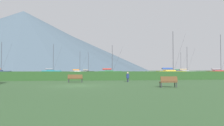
# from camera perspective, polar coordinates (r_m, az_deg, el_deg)

# --- Properties ---
(ground_plane) EXTENTS (1000.00, 1000.00, 0.00)m
(ground_plane) POSITION_cam_1_polar(r_m,az_deg,el_deg) (21.29, -8.78, -5.85)
(ground_plane) COLOR #385B33
(harbor_water) EXTENTS (320.00, 246.00, 0.00)m
(harbor_water) POSITION_cam_1_polar(r_m,az_deg,el_deg) (158.25, -8.73, -2.33)
(harbor_water) COLOR #8499A8
(harbor_water) RESTS_ON ground_plane
(hedge_line) EXTENTS (80.00, 1.20, 1.29)m
(hedge_line) POSITION_cam_1_polar(r_m,az_deg,el_deg) (32.25, -8.75, -3.32)
(hedge_line) COLOR #284C23
(hedge_line) RESTS_ON ground_plane
(sailboat_slip_0) EXTENTS (8.56, 2.67, 11.36)m
(sailboat_slip_0) POSITION_cam_1_polar(r_m,az_deg,el_deg) (86.38, -27.18, -2.13)
(sailboat_slip_0) COLOR navy
(sailboat_slip_0) RESTS_ON harbor_water
(sailboat_slip_1) EXTENTS (8.18, 2.64, 10.42)m
(sailboat_slip_1) POSITION_cam_1_polar(r_m,az_deg,el_deg) (88.68, 18.67, -2.25)
(sailboat_slip_1) COLOR #9E9EA3
(sailboat_slip_1) RESTS_ON harbor_water
(sailboat_slip_3) EXTENTS (8.95, 2.70, 12.13)m
(sailboat_slip_3) POSITION_cam_1_polar(r_m,az_deg,el_deg) (62.37, 15.18, -2.44)
(sailboat_slip_3) COLOR gold
(sailboat_slip_3) RESTS_ON harbor_water
(sailboat_slip_4) EXTENTS (9.27, 3.24, 12.72)m
(sailboat_slip_4) POSITION_cam_1_polar(r_m,az_deg,el_deg) (98.22, -15.34, -2.17)
(sailboat_slip_4) COLOR #19707A
(sailboat_slip_4) RESTS_ON harbor_water
(sailboat_slip_5) EXTENTS (8.56, 3.17, 9.46)m
(sailboat_slip_5) POSITION_cam_1_polar(r_m,az_deg,el_deg) (69.56, -0.37, -2.48)
(sailboat_slip_5) COLOR #236B38
(sailboat_slip_5) RESTS_ON harbor_water
(sailboat_slip_6) EXTENTS (7.28, 2.20, 8.60)m
(sailboat_slip_6) POSITION_cam_1_polar(r_m,az_deg,el_deg) (83.79, -8.65, -2.41)
(sailboat_slip_6) COLOR white
(sailboat_slip_6) RESTS_ON harbor_water
(sailboat_slip_7) EXTENTS (7.19, 3.14, 9.70)m
(sailboat_slip_7) POSITION_cam_1_polar(r_m,az_deg,el_deg) (102.26, -6.39, -2.31)
(sailboat_slip_7) COLOR black
(sailboat_slip_7) RESTS_ON harbor_water
(sailboat_slip_8) EXTENTS (8.21, 3.40, 10.43)m
(sailboat_slip_8) POSITION_cam_1_polar(r_m,az_deg,el_deg) (114.70, 17.24, -2.14)
(sailboat_slip_8) COLOR navy
(sailboat_slip_8) RESTS_ON harbor_water
(sailboat_slip_10) EXTENTS (8.61, 3.13, 13.05)m
(sailboat_slip_10) POSITION_cam_1_polar(r_m,az_deg,el_deg) (79.16, 26.16, -2.19)
(sailboat_slip_10) COLOR red
(sailboat_slip_10) RESTS_ON harbor_water
(park_bench_near_path) EXTENTS (1.80, 0.66, 0.95)m
(park_bench_near_path) POSITION_cam_1_polar(r_m,az_deg,el_deg) (26.85, -9.54, -3.86)
(park_bench_near_path) COLOR brown
(park_bench_near_path) RESTS_ON ground_plane
(park_bench_under_tree) EXTENTS (1.51, 0.48, 0.95)m
(park_bench_under_tree) POSITION_cam_1_polar(r_m,az_deg,el_deg) (19.53, 14.46, -4.62)
(park_bench_under_tree) COLOR brown
(park_bench_under_tree) RESTS_ON ground_plane
(person_seated_viewer) EXTENTS (0.36, 0.57, 1.25)m
(person_seated_viewer) POSITION_cam_1_polar(r_m,az_deg,el_deg) (27.70, 4.11, -3.50)
(person_seated_viewer) COLOR #2D3347
(person_seated_viewer) RESTS_ON ground_plane
(distant_hill_central_peak) EXTENTS (326.65, 326.65, 84.87)m
(distant_hill_central_peak) POSITION_cam_1_polar(r_m,az_deg,el_deg) (334.67, -22.10, 5.35)
(distant_hill_central_peak) COLOR #4C6070
(distant_hill_central_peak) RESTS_ON ground_plane
(distant_hill_east_ridge) EXTENTS (301.65, 301.65, 68.48)m
(distant_hill_east_ridge) POSITION_cam_1_polar(r_m,az_deg,el_deg) (379.25, -13.68, 3.20)
(distant_hill_east_ridge) COLOR #4C6070
(distant_hill_east_ridge) RESTS_ON ground_plane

